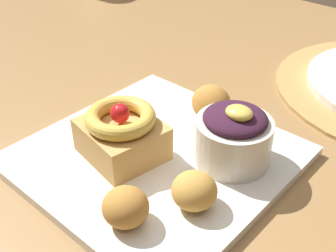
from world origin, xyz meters
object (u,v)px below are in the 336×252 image
cake_slice (121,133)px  berry_ramekin (233,136)px  front_plate (157,157)px  fritter_back (211,103)px  fritter_front (194,191)px  fritter_middle (126,207)px

cake_slice → berry_ramekin: bearing=36.9°
front_plate → berry_ramekin: (0.07, 0.05, 0.04)m
front_plate → cake_slice: (-0.03, -0.03, 0.04)m
cake_slice → fritter_back: size_ratio=1.93×
fritter_back → fritter_front: bearing=-58.8°
cake_slice → fritter_middle: bearing=-41.4°
cake_slice → fritter_front: 0.11m
front_plate → fritter_middle: (0.05, -0.10, 0.02)m
fritter_middle → fritter_front: bearing=60.5°
fritter_front → fritter_middle: same height
berry_ramekin → fritter_middle: size_ratio=1.89×
fritter_middle → fritter_back: bearing=103.9°
cake_slice → front_plate: bearing=44.0°
front_plate → fritter_front: 0.10m
fritter_front → fritter_middle: size_ratio=1.01×
berry_ramekin → fritter_front: 0.09m
front_plate → fritter_front: fritter_front is taller
cake_slice → berry_ramekin: size_ratio=1.16×
front_plate → fritter_back: 0.11m
berry_ramekin → fritter_back: bearing=143.0°
cake_slice → fritter_middle: (0.08, -0.07, -0.01)m
front_plate → berry_ramekin: berry_ramekin is taller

